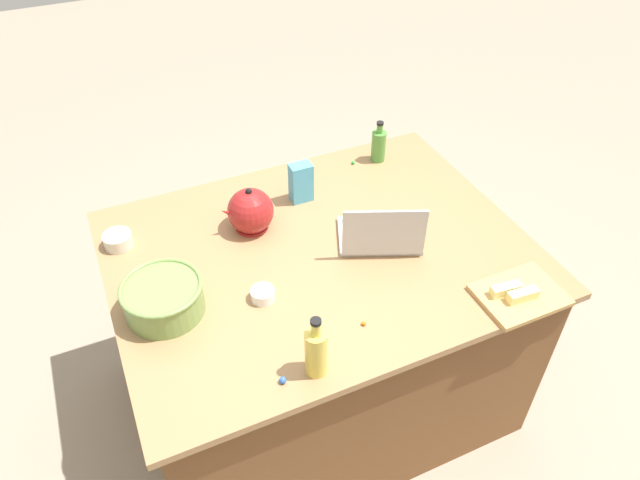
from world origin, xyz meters
The scene contains 17 objects.
ground_plane centered at (0.00, 0.00, 0.00)m, with size 12.00×12.00×0.00m, color gray.
island_counter centered at (0.00, 0.00, 0.45)m, with size 1.55×1.18×0.90m.
laptop centered at (-0.22, 0.06, 0.95)m, with size 0.37×0.33×0.22m.
mixing_bowl_large centered at (0.60, 0.06, 0.96)m, with size 0.27×0.27×0.12m.
bottle_olive centered at (-0.49, -0.45, 0.98)m, with size 0.06×0.06×0.19m.
bottle_oil centered at (0.24, 0.49, 0.99)m, with size 0.07×0.07×0.23m.
kettle centered at (0.19, -0.23, 0.98)m, with size 0.21×0.18×0.20m.
cutting_board centered at (-0.53, 0.50, 0.91)m, with size 0.29×0.22×0.02m, color tan.
butter_stick_left centered at (-0.48, 0.48, 0.94)m, with size 0.11×0.04×0.04m, color #F4E58C.
butter_stick_right centered at (-0.52, 0.52, 0.94)m, with size 0.11×0.04×0.04m, color #F4E58C.
ramekin_small centered at (0.68, -0.34, 0.93)m, with size 0.11×0.11×0.05m, color beige.
ramekin_medium centered at (0.28, 0.15, 0.92)m, with size 0.08×0.08×0.04m, color white.
candy_bag centered at (-0.06, -0.32, 0.99)m, with size 0.09×0.06×0.17m, color #4CA5CC.
candy_0 centered at (0.14, -0.39, 0.91)m, with size 0.02×0.02×0.02m, color orange.
candy_1 centered at (0.02, 0.39, 0.91)m, with size 0.02×0.02×0.02m, color orange.
candy_2 centered at (0.34, 0.49, 0.91)m, with size 0.02×0.02×0.02m, color blue.
candy_4 centered at (-0.37, -0.47, 0.91)m, with size 0.01×0.01×0.01m, color green.
Camera 1 is at (0.67, 1.49, 2.38)m, focal length 32.79 mm.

